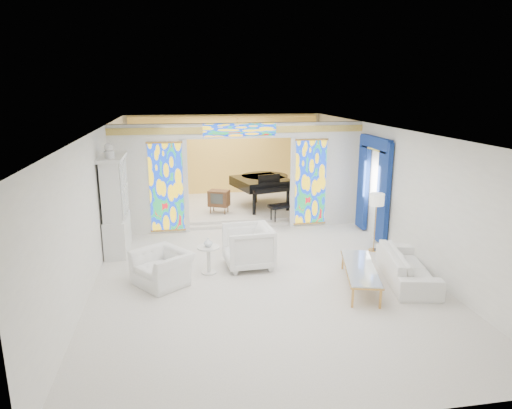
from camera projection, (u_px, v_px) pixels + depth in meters
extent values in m
plane|color=silver|center=(251.00, 252.00, 11.25)|extent=(12.00, 12.00, 0.00)
cube|color=white|center=(251.00, 129.00, 10.49)|extent=(7.00, 12.00, 0.02)
cube|color=silver|center=(225.00, 156.00, 16.60)|extent=(7.00, 0.02, 3.00)
cube|color=silver|center=(334.00, 311.00, 5.14)|extent=(7.00, 0.02, 3.00)
cube|color=silver|center=(98.00, 199.00, 10.30)|extent=(0.02, 12.00, 3.00)
cube|color=silver|center=(388.00, 188.00, 11.44)|extent=(0.02, 12.00, 3.00)
cube|color=silver|center=(149.00, 180.00, 12.37)|extent=(2.00, 0.18, 3.00)
cube|color=silver|center=(325.00, 174.00, 13.19)|extent=(2.00, 0.18, 3.00)
cube|color=silver|center=(239.00, 130.00, 12.45)|extent=(3.00, 0.18, 0.40)
cube|color=silver|center=(186.00, 187.00, 12.49)|extent=(0.12, 0.06, 2.60)
cube|color=silver|center=(292.00, 183.00, 12.98)|extent=(0.12, 0.06, 2.60)
cube|color=silver|center=(240.00, 136.00, 12.40)|extent=(3.24, 0.06, 0.12)
cube|color=#DFC954|center=(240.00, 130.00, 12.35)|extent=(7.00, 0.05, 0.18)
cube|color=gold|center=(166.00, 187.00, 12.39)|extent=(0.90, 0.04, 2.40)
cube|color=gold|center=(310.00, 182.00, 13.05)|extent=(0.90, 0.04, 2.40)
cube|color=gold|center=(240.00, 130.00, 12.34)|extent=(2.00, 0.04, 0.34)
cube|color=silver|center=(232.00, 207.00, 15.14)|extent=(6.80, 3.80, 0.18)
cube|color=#FECB58|center=(225.00, 157.00, 16.48)|extent=(6.70, 0.10, 2.90)
cylinder|color=#C18D43|center=(237.00, 132.00, 14.46)|extent=(0.48, 0.48, 0.30)
cube|color=navy|center=(383.00, 193.00, 11.51)|extent=(0.12, 0.55, 2.60)
cube|color=navy|center=(363.00, 183.00, 12.75)|extent=(0.12, 0.55, 2.60)
cube|color=navy|center=(376.00, 143.00, 11.83)|extent=(0.14, 1.70, 0.30)
cube|color=#E4CB50|center=(375.00, 149.00, 11.87)|extent=(0.12, 1.50, 0.06)
cube|color=silver|center=(118.00, 234.00, 11.18)|extent=(0.50, 1.40, 0.90)
cube|color=silver|center=(114.00, 188.00, 10.89)|extent=(0.44, 1.30, 1.40)
cube|color=white|center=(124.00, 188.00, 10.93)|extent=(0.01, 1.20, 1.30)
cube|color=silver|center=(112.00, 158.00, 10.71)|extent=(0.56, 1.46, 0.08)
cylinder|color=silver|center=(109.00, 155.00, 10.34)|extent=(0.22, 0.22, 0.16)
sphere|color=silver|center=(109.00, 148.00, 10.30)|extent=(0.20, 0.20, 0.20)
imported|color=white|center=(162.00, 268.00, 9.36)|extent=(1.39, 1.42, 0.70)
imported|color=white|center=(248.00, 247.00, 10.21)|extent=(1.12, 1.09, 0.96)
imported|color=white|center=(407.00, 266.00, 9.52)|extent=(1.28, 2.29, 0.63)
cylinder|color=silver|center=(208.00, 247.00, 9.83)|extent=(0.60, 0.60, 0.04)
cylinder|color=silver|center=(209.00, 260.00, 9.90)|extent=(0.10, 0.10, 0.57)
cylinder|color=silver|center=(209.00, 272.00, 9.97)|extent=(0.40, 0.40, 0.03)
imported|color=white|center=(208.00, 242.00, 9.80)|extent=(0.24, 0.24, 0.20)
cube|color=white|center=(360.00, 268.00, 9.18)|extent=(1.04, 2.02, 0.04)
cube|color=#C18D43|center=(360.00, 269.00, 9.19)|extent=(1.08, 2.06, 0.03)
cube|color=#C18D43|center=(353.00, 298.00, 8.37)|extent=(0.05, 0.05, 0.40)
cube|color=#C18D43|center=(380.00, 299.00, 8.33)|extent=(0.05, 0.05, 0.40)
cube|color=#C18D43|center=(343.00, 261.00, 10.15)|extent=(0.05, 0.05, 0.40)
cube|color=#C18D43|center=(366.00, 261.00, 10.10)|extent=(0.05, 0.05, 0.40)
cylinder|color=#C18D43|center=(373.00, 250.00, 11.35)|extent=(0.25, 0.25, 0.03)
cylinder|color=#C18D43|center=(375.00, 225.00, 11.19)|extent=(0.03, 0.03, 1.33)
cylinder|color=white|center=(377.00, 199.00, 11.03)|extent=(0.36, 0.36, 0.28)
cube|color=black|center=(261.00, 183.00, 14.56)|extent=(1.92, 1.99, 0.30)
cylinder|color=black|center=(265.00, 180.00, 15.02)|extent=(1.88, 1.88, 0.30)
cube|color=black|center=(275.00, 190.00, 13.74)|extent=(1.46, 0.69, 0.11)
cube|color=white|center=(276.00, 190.00, 13.66)|extent=(1.30, 0.46, 0.03)
cube|color=black|center=(269.00, 179.00, 14.00)|extent=(0.72, 0.23, 0.26)
cube|color=black|center=(285.00, 205.00, 13.27)|extent=(1.02, 0.61, 0.08)
cylinder|color=black|center=(254.00, 204.00, 13.79)|extent=(0.13, 0.13, 0.66)
cylinder|color=black|center=(288.00, 200.00, 14.27)|extent=(0.13, 0.13, 0.66)
cylinder|color=black|center=(255.00, 193.00, 15.28)|extent=(0.13, 0.13, 0.66)
cube|color=#53361E|center=(219.00, 198.00, 13.98)|extent=(0.72, 0.62, 0.49)
cube|color=#343936|center=(217.00, 199.00, 13.78)|extent=(0.36, 0.18, 0.31)
cone|color=#53361E|center=(210.00, 210.00, 13.99)|extent=(0.05, 0.05, 0.21)
cone|color=#53361E|center=(225.00, 211.00, 13.87)|extent=(0.05, 0.05, 0.21)
cone|color=#53361E|center=(214.00, 208.00, 14.26)|extent=(0.05, 0.05, 0.21)
cone|color=#53361E|center=(228.00, 209.00, 14.15)|extent=(0.05, 0.05, 0.21)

